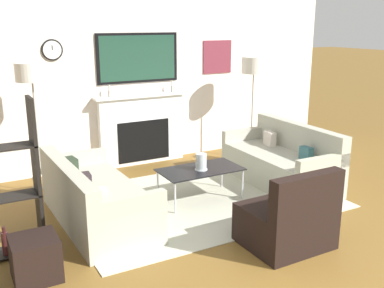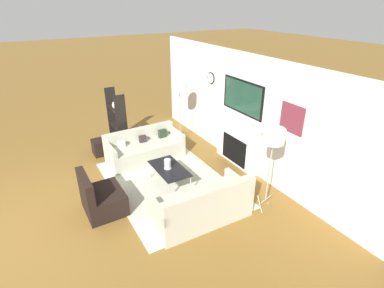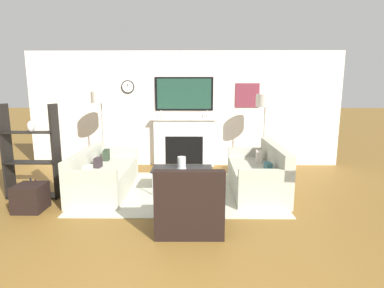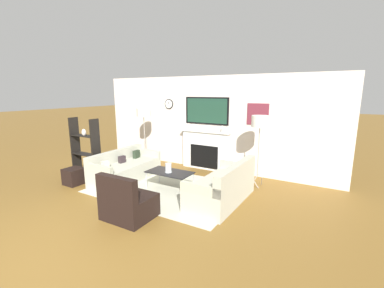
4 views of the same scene
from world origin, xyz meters
The scene contains 12 objects.
ground_plane centered at (0.00, 0.00, 0.00)m, with size 60.00×60.00×0.00m, color brown.
fireplace_wall centered at (0.00, 4.96, 1.24)m, with size 7.39×0.28×2.70m.
area_rug centered at (0.00, 2.99, 0.01)m, with size 3.38×2.39×0.01m.
couch_left centered at (-1.38, 2.99, 0.28)m, with size 0.89×1.92×0.74m.
couch_right centered at (1.39, 2.99, 0.30)m, with size 0.86×1.84×0.85m.
armchair centered at (0.20, 1.45, 0.28)m, with size 0.85×0.73×0.86m.
coffee_table centered at (0.03, 2.99, 0.40)m, with size 1.07×0.58×0.42m.
hurricane_candle centered at (0.03, 2.96, 0.52)m, with size 0.17×0.17×0.22m.
floor_lamp_left centered at (-1.75, 4.22, 1.62)m, with size 0.41×0.41×1.78m.
floor_lamp_right centered at (1.75, 4.22, 1.56)m, with size 0.40×0.40×1.72m.
shelf_unit centered at (-2.47, 2.66, 0.71)m, with size 0.87×0.28×1.58m.
ottoman centered at (-2.21, 2.08, 0.20)m, with size 0.41×0.41×0.40m.
Camera 4 is at (3.36, -1.68, 2.26)m, focal length 24.00 mm.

